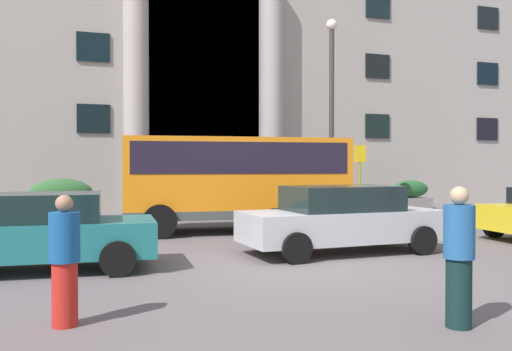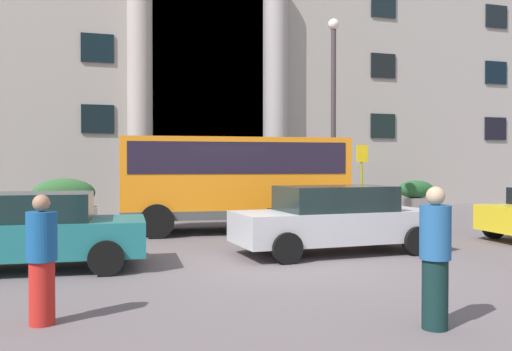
# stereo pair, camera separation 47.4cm
# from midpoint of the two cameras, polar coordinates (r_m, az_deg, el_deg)

# --- Properties ---
(ground_plane) EXTENTS (80.00, 64.00, 0.12)m
(ground_plane) POSITION_cam_midpoint_polar(r_m,az_deg,el_deg) (10.76, 4.89, -9.52)
(ground_plane) COLOR #5F5659
(office_building_facade) EXTENTS (40.29, 9.76, 17.11)m
(office_building_facade) POSITION_cam_midpoint_polar(r_m,az_deg,el_deg) (28.34, -9.17, 14.60)
(office_building_facade) COLOR #9E9890
(office_building_facade) RESTS_ON ground_plane
(orange_minibus) EXTENTS (6.55, 3.24, 2.69)m
(orange_minibus) POSITION_cam_midpoint_polar(r_m,az_deg,el_deg) (15.90, -1.45, -0.03)
(orange_minibus) COLOR orange
(orange_minibus) RESTS_ON ground_plane
(bus_stop_sign) EXTENTS (0.44, 0.08, 2.63)m
(bus_stop_sign) POSITION_cam_midpoint_polar(r_m,az_deg,el_deg) (19.70, 11.61, 0.20)
(bus_stop_sign) COLOR #9D9715
(bus_stop_sign) RESTS_ON ground_plane
(hedge_planter_far_east) EXTENTS (2.16, 0.96, 1.46)m
(hedge_planter_far_east) POSITION_cam_midpoint_polar(r_m,az_deg,el_deg) (19.92, -18.66, -2.46)
(hedge_planter_far_east) COLOR slate
(hedge_planter_far_east) RESTS_ON ground_plane
(hedge_planter_far_west) EXTENTS (1.67, 0.71, 1.54)m
(hedge_planter_far_west) POSITION_cam_midpoint_polar(r_m,az_deg,el_deg) (20.48, -5.19, -2.21)
(hedge_planter_far_west) COLOR #6A675C
(hedge_planter_far_west) RESTS_ON ground_plane
(hedge_planter_entrance_left) EXTENTS (2.14, 0.89, 1.40)m
(hedge_planter_entrance_left) POSITION_cam_midpoint_polar(r_m,az_deg,el_deg) (21.77, 2.77, -2.20)
(hedge_planter_entrance_left) COLOR #716B56
(hedge_planter_entrance_left) RESTS_ON ground_plane
(hedge_planter_west) EXTENTS (1.84, 0.72, 1.25)m
(hedge_planter_west) POSITION_cam_midpoint_polar(r_m,az_deg,el_deg) (24.96, 16.77, -1.98)
(hedge_planter_west) COLOR gray
(hedge_planter_west) RESTS_ON ground_plane
(parked_sedan_second) EXTENTS (4.37, 2.24, 1.41)m
(parked_sedan_second) POSITION_cam_midpoint_polar(r_m,az_deg,el_deg) (10.82, -21.61, -5.33)
(parked_sedan_second) COLOR #1D6A6D
(parked_sedan_second) RESTS_ON ground_plane
(parked_compact_extra) EXTENTS (4.45, 2.04, 1.47)m
(parked_compact_extra) POSITION_cam_midpoint_polar(r_m,az_deg,el_deg) (12.12, 9.30, -4.48)
(parked_compact_extra) COLOR #B2B3B8
(parked_compact_extra) RESTS_ON ground_plane
(motorcycle_near_kerb) EXTENTS (1.92, 0.59, 0.89)m
(motorcycle_near_kerb) POSITION_cam_midpoint_polar(r_m,az_deg,el_deg) (14.17, 3.77, -4.85)
(motorcycle_near_kerb) COLOR black
(motorcycle_near_kerb) RESTS_ON ground_plane
(pedestrian_woman_dark_dress) EXTENTS (0.36, 0.36, 1.67)m
(pedestrian_woman_dark_dress) POSITION_cam_midpoint_polar(r_m,az_deg,el_deg) (6.88, 20.01, -8.01)
(pedestrian_woman_dark_dress) COLOR black
(pedestrian_woman_dark_dress) RESTS_ON ground_plane
(pedestrian_woman_with_bag) EXTENTS (0.36, 0.36, 1.57)m
(pedestrian_woman_with_bag) POSITION_cam_midpoint_polar(r_m,az_deg,el_deg) (7.05, -19.55, -8.25)
(pedestrian_woman_with_bag) COLOR red
(pedestrian_woman_with_bag) RESTS_ON ground_plane
(lamppost_plaza_centre) EXTENTS (0.40, 0.40, 7.12)m
(lamppost_plaza_centre) POSITION_cam_midpoint_polar(r_m,az_deg,el_deg) (19.89, 8.72, 7.57)
(lamppost_plaza_centre) COLOR #3A3336
(lamppost_plaza_centre) RESTS_ON ground_plane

